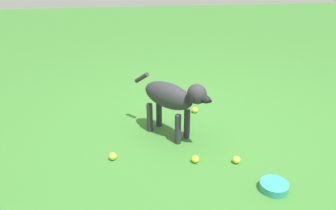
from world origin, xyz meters
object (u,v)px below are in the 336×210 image
object	(u,v)px
dog	(172,98)
tennis_ball_2	(236,160)
tennis_ball_0	(195,159)
water_bowl	(274,186)
tennis_ball_3	(195,110)
tennis_ball_1	(113,156)

from	to	relation	value
dog	tennis_ball_2	bearing A→B (deg)	0.76
tennis_ball_0	tennis_ball_2	distance (m)	0.35
dog	water_bowl	xyz separation A→B (m)	(-0.88, -0.68, -0.38)
tennis_ball_0	tennis_ball_3	world-z (taller)	same
water_bowl	tennis_ball_0	bearing A→B (deg)	52.29
water_bowl	tennis_ball_1	bearing A→B (deg)	66.78
tennis_ball_2	tennis_ball_1	bearing A→B (deg)	81.12
tennis_ball_1	water_bowl	size ratio (longest dim) A/B	0.30
tennis_ball_0	water_bowl	world-z (taller)	tennis_ball_0
tennis_ball_2	water_bowl	size ratio (longest dim) A/B	0.30
tennis_ball_0	tennis_ball_2	world-z (taller)	same
tennis_ball_2	water_bowl	world-z (taller)	tennis_ball_2
tennis_ball_1	tennis_ball_3	distance (m)	1.19
tennis_ball_3	water_bowl	bearing A→B (deg)	-164.42
tennis_ball_0	water_bowl	bearing A→B (deg)	-127.71
dog	tennis_ball_2	distance (m)	0.80
dog	tennis_ball_3	size ratio (longest dim) A/B	10.56
dog	tennis_ball_1	xyz separation A→B (m)	(-0.34, 0.56, -0.37)
dog	water_bowl	bearing A→B (deg)	-5.55
tennis_ball_1	tennis_ball_3	size ratio (longest dim) A/B	1.00
dog	tennis_ball_3	bearing A→B (deg)	102.77
tennis_ball_1	water_bowl	world-z (taller)	tennis_ball_1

